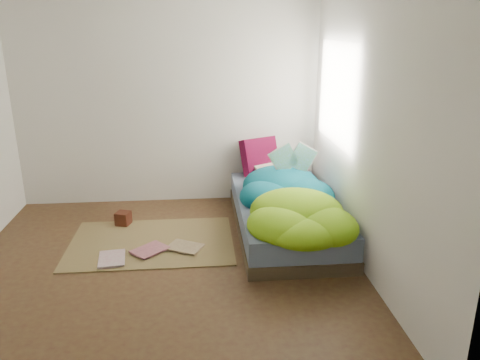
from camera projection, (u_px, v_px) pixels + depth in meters
name	position (u px, v px, depth m)	size (l,w,h in m)	color
ground	(164.00, 269.00, 4.13)	(3.50, 3.50, 0.00)	#45261A
room_walls	(155.00, 83.00, 3.63)	(3.54, 3.54, 2.62)	silver
bed	(285.00, 215.00, 4.87)	(1.00, 2.00, 0.34)	#3B3220
duvet	(291.00, 192.00, 4.55)	(0.96, 1.84, 0.34)	#075C70
rug	(152.00, 242.00, 4.64)	(1.60, 1.10, 0.01)	brown
pillow_floral	(279.00, 171.00, 5.55)	(0.59, 0.37, 0.13)	silver
pillow_magenta	(260.00, 156.00, 5.59)	(0.44, 0.14, 0.44)	#450415
open_book	(294.00, 149.00, 4.92)	(0.43, 0.09, 0.26)	#38832B
wooden_box	(123.00, 218.00, 5.02)	(0.14, 0.14, 0.14)	#3D0F0D
floor_book_a	(98.00, 260.00, 4.24)	(0.24, 0.32, 0.02)	beige
floor_book_b	(142.00, 247.00, 4.50)	(0.24, 0.32, 0.03)	#B66970
floor_book_c	(179.00, 252.00, 4.39)	(0.23, 0.32, 0.02)	tan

